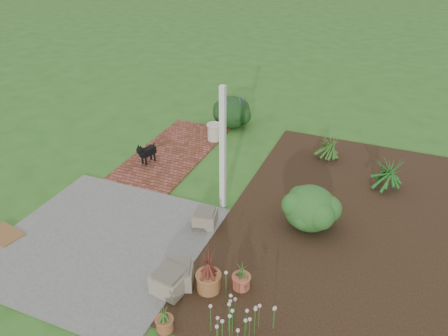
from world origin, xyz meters
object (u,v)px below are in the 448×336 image
at_px(stone_trough_near, 178,275).
at_px(cream_ceramic_urn, 214,132).
at_px(evergreen_shrub, 310,207).
at_px(black_dog, 146,152).

xyz_separation_m(stone_trough_near, cream_ceramic_urn, (-1.52, 4.84, 0.06)).
distance_m(cream_ceramic_urn, evergreen_shrub, 4.02).
height_order(stone_trough_near, evergreen_shrub, evergreen_shrub).
distance_m(black_dog, evergreen_shrub, 4.09).
xyz_separation_m(stone_trough_near, evergreen_shrub, (1.53, 2.23, 0.24)).
height_order(black_dog, evergreen_shrub, evergreen_shrub).
bearing_deg(cream_ceramic_urn, evergreen_shrub, -40.54).
relative_size(black_dog, cream_ceramic_urn, 1.32).
relative_size(stone_trough_near, black_dog, 0.81).
bearing_deg(black_dog, evergreen_shrub, 1.69).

